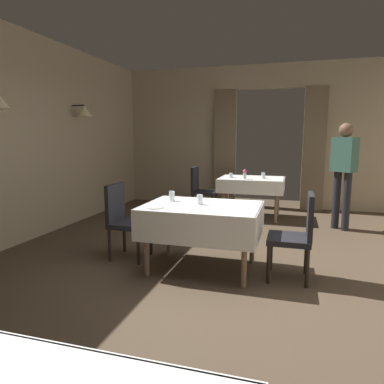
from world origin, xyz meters
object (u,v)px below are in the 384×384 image
(glass_mid_a, at_px, (200,200))
(glass_far_c, at_px, (263,175))
(flower_vase_far, at_px, (245,174))
(dining_table_far, at_px, (252,183))
(dining_table_mid, at_px, (202,215))
(plate_mid_c, at_px, (154,207))
(glass_mid_b, at_px, (172,196))
(chair_far_left, at_px, (201,188))
(chair_mid_left, at_px, (124,217))
(chair_mid_right, at_px, (297,232))
(glass_far_b, at_px, (231,175))
(person_waiter_by_doorway, at_px, (344,167))

(glass_mid_a, height_order, glass_far_c, glass_far_c)
(glass_mid_a, xyz_separation_m, flower_vase_far, (0.15, 2.53, 0.04))
(dining_table_far, bearing_deg, dining_table_mid, -94.50)
(dining_table_far, bearing_deg, plate_mid_c, -102.31)
(dining_table_mid, height_order, flower_vase_far, flower_vase_far)
(dining_table_far, distance_m, glass_far_c, 0.28)
(plate_mid_c, bearing_deg, dining_table_far, 77.69)
(glass_mid_b, distance_m, flower_vase_far, 2.47)
(chair_far_left, bearing_deg, chair_mid_left, -95.95)
(chair_far_left, bearing_deg, chair_mid_right, -57.05)
(chair_mid_left, height_order, chair_far_left, same)
(glass_mid_a, xyz_separation_m, glass_mid_b, (-0.37, 0.12, 0.00))
(flower_vase_far, bearing_deg, glass_far_c, 30.16)
(dining_table_mid, xyz_separation_m, plate_mid_c, (-0.45, -0.29, 0.12))
(flower_vase_far, xyz_separation_m, glass_far_c, (0.32, 0.18, -0.04))
(glass_mid_b, xyz_separation_m, plate_mid_c, (-0.05, -0.42, -0.05))
(chair_mid_left, bearing_deg, glass_mid_a, -5.57)
(chair_mid_right, distance_m, chair_far_left, 3.29)
(chair_mid_left, bearing_deg, plate_mid_c, -35.14)
(dining_table_mid, distance_m, glass_far_b, 2.73)
(dining_table_mid, relative_size, glass_far_b, 14.62)
(glass_mid_b, relative_size, glass_far_b, 1.34)
(glass_far_c, height_order, person_waiter_by_doorway, person_waiter_by_doorway)
(plate_mid_c, xyz_separation_m, flower_vase_far, (0.57, 2.84, 0.09))
(dining_table_far, height_order, chair_mid_left, chair_mid_left)
(glass_mid_a, distance_m, flower_vase_far, 2.54)
(glass_far_b, bearing_deg, glass_mid_b, -95.40)
(chair_mid_right, xyz_separation_m, chair_far_left, (-1.79, 2.76, 0.00))
(flower_vase_far, relative_size, glass_far_b, 2.00)
(dining_table_far, height_order, chair_far_left, chair_far_left)
(chair_far_left, xyz_separation_m, glass_far_c, (1.19, -0.03, 0.29))
(chair_mid_left, height_order, glass_mid_b, chair_mid_left)
(dining_table_far, bearing_deg, glass_mid_b, -103.21)
(dining_table_mid, bearing_deg, chair_mid_right, 0.27)
(chair_mid_right, xyz_separation_m, glass_far_c, (-0.60, 2.73, 0.29))
(dining_table_far, bearing_deg, chair_far_left, -177.99)
(dining_table_mid, distance_m, chair_far_left, 2.87)
(flower_vase_far, bearing_deg, dining_table_far, 68.23)
(glass_mid_b, relative_size, plate_mid_c, 0.56)
(dining_table_far, distance_m, plate_mid_c, 3.16)
(chair_mid_left, height_order, chair_mid_right, same)
(chair_far_left, xyz_separation_m, glass_mid_b, (0.35, -2.63, 0.29))
(dining_table_far, xyz_separation_m, glass_mid_a, (-0.25, -2.78, 0.16))
(dining_table_far, relative_size, flower_vase_far, 6.68)
(glass_mid_b, distance_m, glass_far_c, 2.73)
(glass_mid_a, relative_size, glass_mid_b, 0.95)
(chair_mid_right, relative_size, glass_mid_a, 8.22)
(chair_mid_left, relative_size, plate_mid_c, 4.40)
(glass_mid_a, distance_m, glass_far_c, 2.75)
(chair_mid_right, bearing_deg, dining_table_mid, -179.73)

